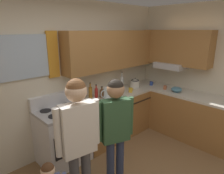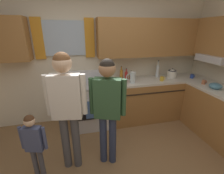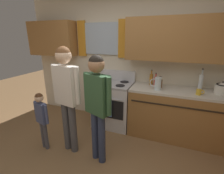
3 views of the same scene
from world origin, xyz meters
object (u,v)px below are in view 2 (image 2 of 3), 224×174
stovetop_kettle (172,73)px  adult_in_plaid (108,103)px  bottle_oil_amber (121,74)px  mixing_bowl (215,86)px  small_child (34,141)px  stove_oven (90,104)px  bottle_sauce_red (126,75)px  mug_mustard_yellow (162,79)px  water_pitcher (132,77)px  adult_holding_child (66,101)px  cup_terracotta (204,82)px  mug_cobalt_blue (192,76)px  bottle_tall_clear (157,71)px  bottle_squat_brown (131,77)px

stovetop_kettle → adult_in_plaid: 1.96m
bottle_oil_amber → mixing_bowl: (1.46, -0.91, -0.06)m
small_child → stove_oven: bearing=55.3°
stove_oven → stovetop_kettle: stovetop_kettle is taller
bottle_sauce_red → mug_mustard_yellow: (0.69, -0.23, -0.05)m
water_pitcher → small_child: bearing=-148.4°
adult_holding_child → mixing_bowl: bearing=5.4°
cup_terracotta → adult_in_plaid: bearing=-165.1°
mug_cobalt_blue → adult_in_plaid: bearing=-155.9°
mixing_bowl → adult_holding_child: bearing=-174.6°
stove_oven → mixing_bowl: stove_oven is taller
stove_oven → adult_holding_child: size_ratio=0.67×
mug_mustard_yellow → adult_holding_child: adult_holding_child is taller
bottle_tall_clear → water_pitcher: bottle_tall_clear is taller
mug_cobalt_blue → small_child: 3.17m
bottle_squat_brown → water_pitcher: (-0.03, -0.15, 0.03)m
stovetop_kettle → bottle_tall_clear: bearing=157.4°
bottle_tall_clear → bottle_squat_brown: 0.66m
cup_terracotta → stovetop_kettle: (-0.35, 0.53, 0.06)m
mug_cobalt_blue → bottle_sauce_red: bearing=171.5°
bottle_sauce_red → stovetop_kettle: 1.03m
stove_oven → small_child: (-0.78, -1.13, 0.13)m
mug_mustard_yellow → small_child: mug_mustard_yellow is taller
mixing_bowl → water_pitcher: bearing=154.1°
bottle_sauce_red → adult_in_plaid: (-0.63, -1.13, -0.01)m
bottle_oil_amber → mug_mustard_yellow: size_ratio=2.38×
bottle_squat_brown → adult_in_plaid: (-0.71, -1.07, 0.00)m
bottle_oil_amber → mug_mustard_yellow: 0.83m
bottle_oil_amber → stovetop_kettle: size_ratio=1.04×
adult_holding_child → adult_in_plaid: 0.52m
bottle_sauce_red → small_child: (-1.57, -1.21, -0.39)m
stovetop_kettle → mixing_bowl: size_ratio=1.28×
mug_mustard_yellow → small_child: (-2.26, -0.98, -0.34)m
bottle_sauce_red → water_pitcher: (0.05, -0.21, 0.02)m
cup_terracotta → adult_holding_child: adult_holding_child is taller
stove_oven → stovetop_kettle: size_ratio=4.02×
mug_mustard_yellow → cup_terracotta: mug_mustard_yellow is taller
bottle_squat_brown → stovetop_kettle: stovetop_kettle is taller
mug_mustard_yellow → adult_in_plaid: size_ratio=0.08×
mug_mustard_yellow → mug_cobalt_blue: bearing=1.7°
mug_cobalt_blue → small_child: bearing=-161.5°
bottle_squat_brown → cup_terracotta: bearing=-22.8°
mug_cobalt_blue → adult_holding_child: size_ratio=0.07×
bottle_squat_brown → bottle_oil_amber: bearing=145.0°
water_pitcher → bottle_oil_amber: bearing=117.4°
bottle_tall_clear → water_pitcher: size_ratio=1.67×
adult_holding_child → small_child: 0.62m
adult_in_plaid → bottle_tall_clear: bearing=40.9°
water_pitcher → bottle_tall_clear: bearing=21.3°
bottle_oil_amber → small_child: bearing=-139.3°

